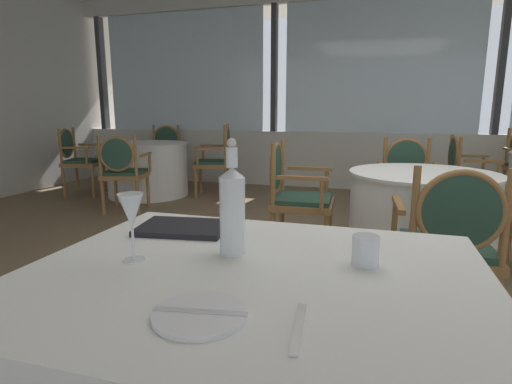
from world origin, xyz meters
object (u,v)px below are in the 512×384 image
object	(u,v)px
water_bottle	(232,208)
dining_chair_1_3	(77,156)
side_plate	(200,314)
dining_chair_0_0	(451,238)
dining_chair_1_1	(219,155)
dining_chair_0_2	(406,178)
dining_chair_0_3	(293,190)
dining_chair_1_0	(122,168)
dining_chair_1_2	(165,150)
dining_chair_2_3	(465,171)
water_tumbler	(367,251)
wine_glass	(131,213)
menu_book	(183,228)

from	to	relation	value
water_bottle	dining_chair_1_3	xyz separation A→B (m)	(-3.57, 3.56, -0.32)
side_plate	dining_chair_0_0	bearing A→B (deg)	62.80
water_bottle	dining_chair_1_1	size ratio (longest dim) A/B	0.36
side_plate	dining_chair_0_2	size ratio (longest dim) A/B	0.23
dining_chair_0_3	dining_chair_1_3	size ratio (longest dim) A/B	1.00
dining_chair_1_0	dining_chair_1_1	xyz separation A→B (m)	(0.71, 1.20, 0.04)
dining_chair_0_3	dining_chair_1_2	xyz separation A→B (m)	(-2.68, 2.83, -0.01)
dining_chair_2_3	water_bottle	bearing A→B (deg)	-113.13
dining_chair_0_2	dining_chair_1_1	world-z (taller)	dining_chair_1_1
water_bottle	dining_chair_1_3	distance (m)	5.05
dining_chair_2_3	dining_chair_1_0	bearing A→B (deg)	-170.67
water_tumbler	dining_chair_0_2	xyz separation A→B (m)	(0.30, 2.91, -0.24)
dining_chair_0_3	dining_chair_1_0	bearing A→B (deg)	154.09
wine_glass	dining_chair_1_3	xyz separation A→B (m)	(-3.31, 3.70, -0.32)
wine_glass	dining_chair_1_0	distance (m)	3.68
dining_chair_0_2	dining_chair_1_1	xyz separation A→B (m)	(-2.36, 1.14, 0.03)
dining_chair_1_3	dining_chair_0_0	bearing A→B (deg)	-44.80
dining_chair_0_0	dining_chair_1_0	world-z (taller)	dining_chair_0_0
water_bottle	side_plate	bearing A→B (deg)	-80.65
dining_chair_0_2	dining_chair_1_1	bearing A→B (deg)	-118.58
side_plate	dining_chair_1_2	distance (m)	5.93
dining_chair_1_1	dining_chair_1_2	size ratio (longest dim) A/B	1.05
dining_chair_1_0	water_bottle	bearing A→B (deg)	-155.16
water_tumbler	dining_chair_2_3	xyz separation A→B (m)	(0.95, 3.65, -0.25)
dining_chair_0_2	dining_chair_1_2	xyz separation A→B (m)	(-3.57, 1.84, 0.01)
menu_book	dining_chair_2_3	xyz separation A→B (m)	(1.61, 3.49, -0.21)
side_plate	dining_chair_0_0	xyz separation A→B (m)	(0.73, 1.42, -0.20)
water_bottle	dining_chair_1_1	world-z (taller)	water_bottle
dining_chair_0_2	dining_chair_1_3	distance (m)	4.32
dining_chair_1_1	dining_chair_2_3	distance (m)	3.03
water_bottle	menu_book	bearing A→B (deg)	144.91
dining_chair_1_0	water_tumbler	bearing A→B (deg)	-150.54
wine_glass	dining_chair_0_2	bearing A→B (deg)	72.63
water_tumbler	dining_chair_1_1	xyz separation A→B (m)	(-2.06, 4.04, -0.21)
water_bottle	water_tumbler	xyz separation A→B (m)	(0.40, 0.02, -0.10)
dining_chair_0_0	side_plate	bearing A→B (deg)	149.93
dining_chair_0_2	dining_chair_1_1	size ratio (longest dim) A/B	0.93
side_plate	water_tumbler	distance (m)	0.53
dining_chair_0_0	dining_chair_0_2	xyz separation A→B (m)	(-0.09, 1.89, 0.00)
wine_glass	water_tumbler	xyz separation A→B (m)	(0.66, 0.16, -0.10)
water_tumbler	dining_chair_0_0	xyz separation A→B (m)	(0.40, 1.02, -0.24)
menu_book	dining_chair_1_2	distance (m)	5.28
menu_book	dining_chair_1_0	bearing A→B (deg)	120.62
menu_book	dining_chair_0_3	xyz separation A→B (m)	(0.06, 1.75, -0.19)
dining_chair_2_3	dining_chair_0_2	bearing A→B (deg)	-133.96
dining_chair_1_2	dining_chair_2_3	bearing A→B (deg)	60.62
side_plate	dining_chair_0_3	distance (m)	2.34
water_tumbler	dining_chair_0_2	world-z (taller)	dining_chair_0_2
water_bottle	dining_chair_0_0	world-z (taller)	water_bottle
water_tumbler	dining_chair_1_1	world-z (taller)	dining_chair_1_1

